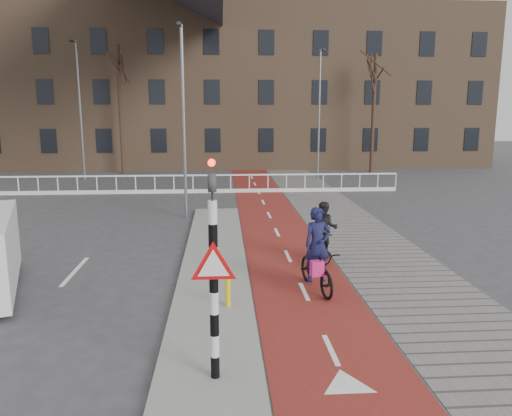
{
  "coord_description": "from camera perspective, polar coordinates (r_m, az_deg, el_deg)",
  "views": [
    {
      "loc": [
        -0.45,
        -9.35,
        4.32
      ],
      "look_at": [
        0.54,
        5.0,
        1.5
      ],
      "focal_mm": 35.0,
      "sensor_mm": 36.0,
      "label": 1
    }
  ],
  "objects": [
    {
      "name": "ground",
      "position": [
        10.31,
        -1.09,
        -13.68
      ],
      "size": [
        120.0,
        120.0,
        0.0
      ],
      "primitive_type": "plane",
      "color": "#38383A",
      "rests_on": "ground"
    },
    {
      "name": "bike_lane",
      "position": [
        19.93,
        1.78,
        -1.42
      ],
      "size": [
        2.5,
        60.0,
        0.01
      ],
      "primitive_type": "cube",
      "color": "maroon",
      "rests_on": "ground"
    },
    {
      "name": "sidewalk",
      "position": [
        20.39,
        9.64,
        -1.28
      ],
      "size": [
        3.0,
        60.0,
        0.01
      ],
      "primitive_type": "cube",
      "color": "slate",
      "rests_on": "ground"
    },
    {
      "name": "curb_island",
      "position": [
        14.02,
        -4.79,
        -6.64
      ],
      "size": [
        1.8,
        16.0,
        0.12
      ],
      "primitive_type": "cube",
      "color": "gray",
      "rests_on": "ground"
    },
    {
      "name": "traffic_signal",
      "position": [
        7.7,
        -4.88,
        -6.59
      ],
      "size": [
        0.8,
        0.8,
        3.68
      ],
      "color": "black",
      "rests_on": "curb_island"
    },
    {
      "name": "bollard",
      "position": [
        10.98,
        -3.23,
        -9.07
      ],
      "size": [
        0.12,
        0.12,
        0.84
      ],
      "primitive_type": "cylinder",
      "color": "yellow",
      "rests_on": "curb_island"
    },
    {
      "name": "cyclist_near",
      "position": [
        12.22,
        6.99,
        -6.24
      ],
      "size": [
        1.06,
        2.07,
        2.05
      ],
      "rotation": [
        0.0,
        0.0,
        0.19
      ],
      "color": "black",
      "rests_on": "bike_lane"
    },
    {
      "name": "cyclist_far",
      "position": [
        14.4,
        7.83,
        -3.38
      ],
      "size": [
        0.88,
        1.7,
        1.78
      ],
      "rotation": [
        0.0,
        0.0,
        -0.26
      ],
      "color": "black",
      "rests_on": "bike_lane"
    },
    {
      "name": "railing",
      "position": [
        27.04,
        -13.58,
        2.25
      ],
      "size": [
        28.0,
        0.1,
        0.99
      ],
      "color": "silver",
      "rests_on": "ground"
    },
    {
      "name": "townhouse_row",
      "position": [
        41.58,
        -7.73,
        15.82
      ],
      "size": [
        46.0,
        10.0,
        15.9
      ],
      "color": "#7F6047",
      "rests_on": "ground"
    },
    {
      "name": "tree_mid",
      "position": [
        35.82,
        -15.22,
        10.72
      ],
      "size": [
        0.26,
        0.26,
        8.64
      ],
      "primitive_type": "cylinder",
      "color": "black",
      "rests_on": "ground"
    },
    {
      "name": "tree_right",
      "position": [
        36.03,
        13.26,
        10.37
      ],
      "size": [
        0.24,
        0.24,
        8.1
      ],
      "primitive_type": "cylinder",
      "color": "black",
      "rests_on": "ground"
    },
    {
      "name": "streetlight_near",
      "position": [
        20.17,
        -8.24,
        9.41
      ],
      "size": [
        0.12,
        0.12,
        7.54
      ],
      "primitive_type": "cylinder",
      "color": "slate",
      "rests_on": "ground"
    },
    {
      "name": "streetlight_left",
      "position": [
        33.34,
        -19.42,
        10.34
      ],
      "size": [
        0.12,
        0.12,
        8.48
      ],
      "primitive_type": "cylinder",
      "color": "slate",
      "rests_on": "ground"
    },
    {
      "name": "streetlight_right",
      "position": [
        32.42,
        7.23,
        10.47
      ],
      "size": [
        0.12,
        0.12,
        8.03
      ],
      "primitive_type": "cylinder",
      "color": "slate",
      "rests_on": "ground"
    }
  ]
}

